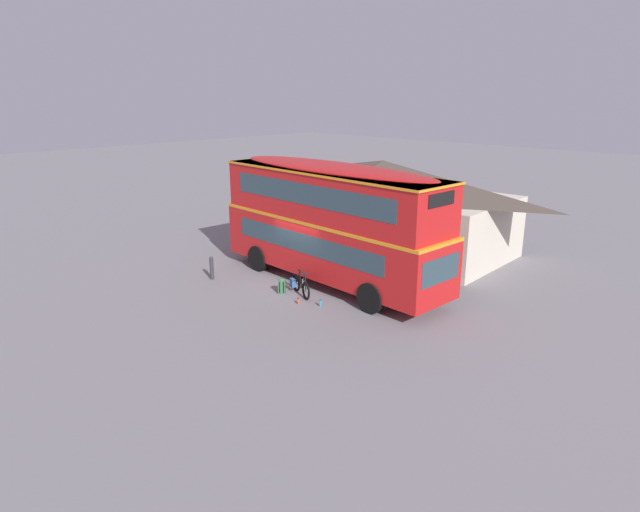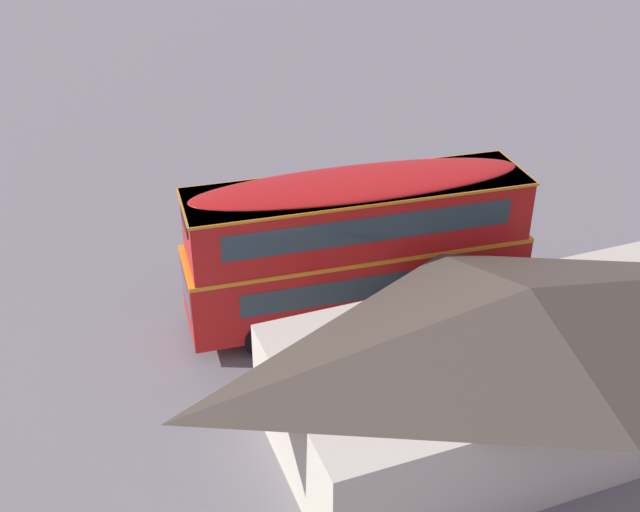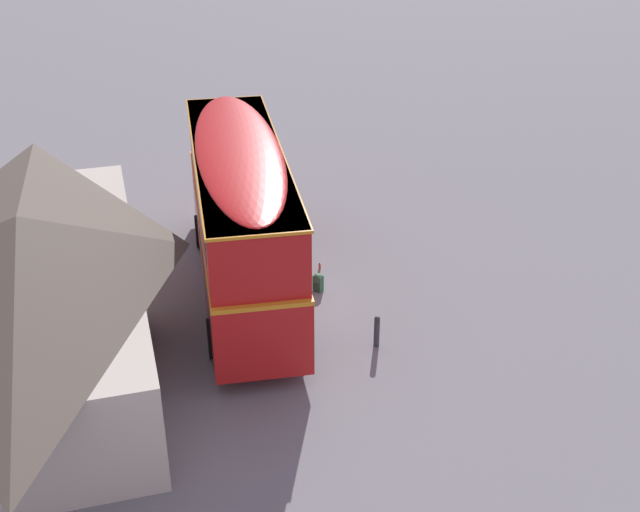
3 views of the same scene
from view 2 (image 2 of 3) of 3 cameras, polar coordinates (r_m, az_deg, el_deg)
ground_plane at (r=25.97m, az=3.31°, el=-2.90°), size 120.00×120.00×0.00m
double_decker_bus at (r=23.63m, az=2.70°, el=0.98°), size 10.51×3.04×4.79m
touring_bicycle at (r=26.23m, az=0.94°, el=-1.51°), size 1.58×0.75×1.02m
backpack_on_ground at (r=26.74m, az=1.93°, el=-1.02°), size 0.35×0.35×0.59m
water_bottle_blue_sports at (r=26.27m, az=-2.17°, el=-2.12°), size 0.08×0.08×0.26m
water_bottle_red_squeeze at (r=26.76m, az=-0.91°, el=-1.45°), size 0.08×0.08×0.24m
pub_building at (r=20.38m, az=14.19°, el=-7.13°), size 12.81×6.48×4.21m
kerb_bollard at (r=28.49m, az=7.46°, el=1.31°), size 0.16×0.16×0.97m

